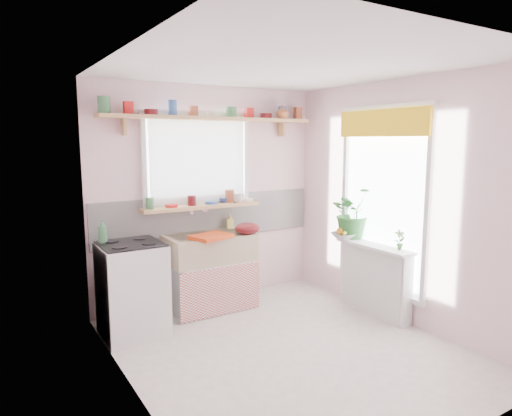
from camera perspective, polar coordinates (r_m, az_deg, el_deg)
room at (r=5.04m, az=4.56°, el=2.62°), size 3.20×3.20×3.20m
sink_unit at (r=5.18m, az=-5.79°, el=-7.85°), size 0.95×0.65×1.11m
cooker at (r=4.63m, az=-15.22°, el=-9.74°), size 0.58×0.58×0.93m
radiator_ledge at (r=5.16m, az=14.63°, el=-8.52°), size 0.22×0.95×0.78m
windowsill at (r=5.19m, az=-6.80°, el=0.19°), size 1.40×0.22×0.04m
pine_shelf at (r=5.20m, az=-5.42°, el=11.05°), size 2.52×0.24×0.04m
shelf_crockery at (r=5.20m, az=-5.43°, el=11.88°), size 2.47×0.11×0.12m
sill_crockery at (r=5.16m, az=-7.32°, el=0.96°), size 1.35×0.11×0.12m
dish_tray at (r=4.87m, az=-5.62°, el=-3.57°), size 0.47×0.40×0.04m
colander at (r=5.07m, az=-1.09°, el=-2.56°), size 0.33×0.33×0.13m
jade_plant at (r=5.31m, az=12.02°, el=-0.53°), size 0.56×0.50×0.59m
fruit_bowl at (r=5.28m, az=10.99°, el=-3.43°), size 0.28×0.28×0.07m
herb_pot at (r=4.88m, az=17.53°, el=-3.79°), size 0.13×0.10×0.21m
soap_bottle_sink at (r=5.41m, az=-3.25°, el=-1.62°), size 0.10×0.10×0.17m
sill_cup at (r=5.33m, az=-2.28°, el=1.16°), size 0.12×0.12×0.09m
sill_bowl at (r=5.38m, az=-3.90°, el=1.03°), size 0.18×0.18×0.05m
shelf_vase at (r=5.62m, az=3.32°, el=11.89°), size 0.19×0.19×0.16m
cooker_bottle at (r=4.57m, az=-18.66°, el=-2.73°), size 0.11×0.11×0.23m
fruit at (r=5.27m, az=11.01°, el=-2.78°), size 0.20×0.14×0.10m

